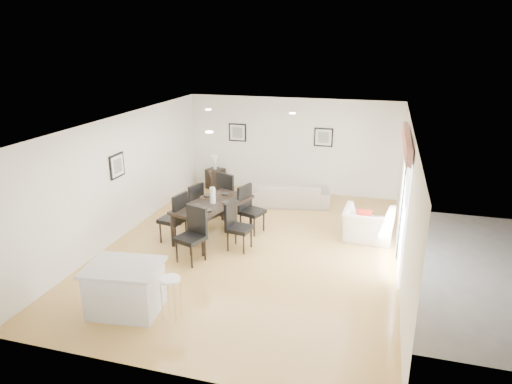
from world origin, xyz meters
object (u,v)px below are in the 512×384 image
(dining_chair_head, at_px, (193,231))
(kitchen_island, at_px, (125,288))
(sofa, at_px, (289,194))
(bar_stool, at_px, (170,284))
(side_table, at_px, (215,178))
(dining_chair_wfar, at_px, (193,203))
(dining_chair_enear, at_px, (236,223))
(armchair, at_px, (368,225))
(dining_chair_efar, at_px, (249,206))
(dining_chair_wnear, at_px, (176,215))
(dining_table, at_px, (213,207))
(dining_chair_foot, at_px, (229,193))
(coffee_table, at_px, (199,207))

(dining_chair_head, bearing_deg, kitchen_island, -81.10)
(sofa, height_order, bar_stool, bar_stool)
(side_table, bearing_deg, dining_chair_wfar, -79.66)
(dining_chair_head, bearing_deg, dining_chair_enear, 66.96)
(dining_chair_wfar, bearing_deg, kitchen_island, 25.93)
(armchair, relative_size, dining_chair_wfar, 1.04)
(armchair, xyz_separation_m, kitchen_island, (-3.66, -3.94, 0.06))
(dining_chair_enear, distance_m, dining_chair_efar, 0.97)
(dining_chair_wnear, bearing_deg, dining_chair_wfar, -169.56)
(dining_chair_wnear, height_order, dining_chair_head, dining_chair_wnear)
(dining_table, distance_m, dining_chair_wnear, 0.84)
(dining_chair_foot, bearing_deg, dining_chair_head, 115.27)
(dining_chair_head, bearing_deg, dining_chair_foot, 110.57)
(dining_chair_efar, height_order, bar_stool, dining_chair_efar)
(dining_chair_efar, relative_size, bar_stool, 1.51)
(dining_table, distance_m, coffee_table, 1.57)
(dining_table, xyz_separation_m, dining_chair_wnear, (-0.67, -0.49, -0.09))
(dining_chair_enear, bearing_deg, side_table, 34.58)
(dining_chair_wfar, distance_m, dining_chair_enear, 1.63)
(dining_chair_wnear, xyz_separation_m, coffee_table, (-0.19, 1.69, -0.45))
(dining_chair_efar, xyz_separation_m, bar_stool, (-0.18, -3.68, 0.01))
(armchair, height_order, coffee_table, armchair)
(dining_chair_wnear, height_order, bar_stool, dining_chair_wnear)
(dining_chair_wfar, height_order, dining_chair_foot, dining_chair_foot)
(dining_chair_enear, height_order, bar_stool, dining_chair_enear)
(dining_chair_wnear, xyz_separation_m, bar_stool, (1.16, -2.68, -0.01))
(dining_chair_wfar, bearing_deg, dining_table, 76.92)
(dining_chair_wfar, distance_m, dining_chair_efar, 1.36)
(dining_chair_head, bearing_deg, dining_chair_efar, 87.98)
(dining_chair_wfar, xyz_separation_m, kitchen_island, (0.36, -3.62, -0.17))
(dining_chair_wnear, relative_size, dining_chair_foot, 0.96)
(dining_chair_wnear, xyz_separation_m, kitchen_island, (0.35, -2.68, -0.21))
(dining_chair_enear, xyz_separation_m, side_table, (-1.88, 3.77, -0.29))
(sofa, bearing_deg, dining_chair_efar, 64.34)
(dining_chair_efar, relative_size, dining_chair_head, 0.97)
(armchair, relative_size, kitchen_island, 0.85)
(dining_table, xyz_separation_m, dining_chair_wfar, (-0.68, 0.45, -0.13))
(sofa, bearing_deg, dining_chair_foot, 35.59)
(dining_chair_enear, bearing_deg, kitchen_island, 168.00)
(sofa, distance_m, dining_chair_wnear, 3.53)
(armchair, xyz_separation_m, bar_stool, (-2.85, -3.94, 0.27))
(dining_chair_foot, bearing_deg, sofa, -110.21)
(dining_chair_wnear, xyz_separation_m, dining_chair_head, (0.70, -0.69, -0.00))
(dining_chair_wfar, relative_size, coffee_table, 1.17)
(sofa, xyz_separation_m, dining_chair_wfar, (-1.88, -2.03, 0.27))
(coffee_table, relative_size, side_table, 1.52)
(dining_chair_enear, height_order, kitchen_island, dining_chair_enear)
(dining_chair_wnear, distance_m, dining_chair_foot, 1.79)
(dining_chair_efar, bearing_deg, dining_table, 146.38)
(dining_chair_enear, xyz_separation_m, dining_chair_efar, (0.00, 0.97, 0.02))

